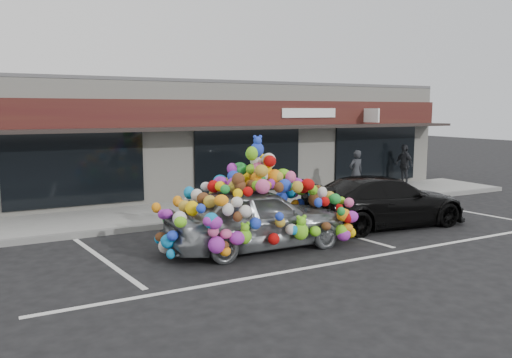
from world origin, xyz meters
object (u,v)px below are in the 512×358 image
pedestrian_a (356,172)px  pedestrian_c (404,165)px  toy_car (257,210)px  black_sedan (384,201)px

pedestrian_a → pedestrian_c: 3.43m
toy_car → black_sedan: size_ratio=0.95×
black_sedan → pedestrian_a: 4.58m
toy_car → pedestrian_a: 7.82m
black_sedan → pedestrian_a: bearing=-24.7°
toy_car → pedestrian_a: size_ratio=2.85×
black_sedan → pedestrian_c: pedestrian_c is taller
toy_car → pedestrian_c: size_ratio=2.76×
pedestrian_c → toy_car: bearing=-58.1°
pedestrian_c → pedestrian_a: bearing=-70.8°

